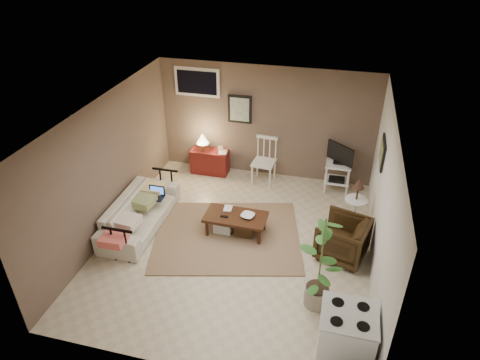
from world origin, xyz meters
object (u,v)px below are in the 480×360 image
(coffee_table, at_px, (235,223))
(potted_plant, at_px, (321,260))
(armchair, at_px, (343,237))
(red_console, at_px, (209,159))
(tv_stand, at_px, (338,167))
(side_table, at_px, (356,198))
(stove, at_px, (345,339))
(spindle_chair, at_px, (264,162))
(sofa, at_px, (139,208))

(coffee_table, xyz_separation_m, potted_plant, (1.55, -1.30, 0.60))
(armchair, bearing_deg, red_console, -110.00)
(tv_stand, distance_m, side_table, 1.26)
(side_table, xyz_separation_m, stove, (-0.05, -2.85, -0.21))
(red_console, relative_size, spindle_chair, 0.94)
(spindle_chair, bearing_deg, coffee_table, -94.19)
(sofa, xyz_separation_m, armchair, (3.56, 0.05, -0.00))
(armchair, bearing_deg, spindle_chair, -123.98)
(side_table, bearing_deg, stove, -91.09)
(potted_plant, bearing_deg, red_console, 129.03)
(spindle_chair, relative_size, side_table, 0.96)
(spindle_chair, height_order, side_table, side_table)
(spindle_chair, bearing_deg, sofa, -132.19)
(spindle_chair, xyz_separation_m, stove, (1.82, -4.04, -0.03))
(red_console, bearing_deg, potted_plant, -50.97)
(sofa, relative_size, side_table, 1.90)
(stove, bearing_deg, tv_stand, 94.36)
(sofa, bearing_deg, side_table, -77.13)
(red_console, distance_m, potted_plant, 4.23)
(armchair, xyz_separation_m, potted_plant, (-0.29, -1.16, 0.45))
(tv_stand, distance_m, stove, 4.06)
(coffee_table, bearing_deg, stove, -48.17)
(spindle_chair, distance_m, stove, 4.44)
(red_console, height_order, potted_plant, potted_plant)
(armchair, xyz_separation_m, stove, (0.12, -2.04, 0.05))
(side_table, bearing_deg, coffee_table, -161.85)
(red_console, xyz_separation_m, side_table, (3.11, -1.30, 0.32))
(potted_plant, bearing_deg, side_table, 76.72)
(red_console, xyz_separation_m, armchair, (2.94, -2.10, 0.06))
(spindle_chair, relative_size, potted_plant, 0.64)
(side_table, bearing_deg, armchair, -101.92)
(tv_stand, relative_size, side_table, 1.02)
(red_console, bearing_deg, side_table, -22.71)
(coffee_table, distance_m, spindle_chair, 1.88)
(spindle_chair, height_order, stove, spindle_chair)
(red_console, bearing_deg, tv_stand, -2.07)
(side_table, height_order, armchair, side_table)
(side_table, height_order, stove, side_table)
(coffee_table, relative_size, tv_stand, 1.03)
(red_console, bearing_deg, spindle_chair, -4.76)
(side_table, relative_size, armchair, 1.35)
(sofa, relative_size, red_console, 2.13)
(spindle_chair, bearing_deg, tv_stand, 0.13)
(coffee_table, height_order, spindle_chair, spindle_chair)
(sofa, relative_size, armchair, 2.58)
(spindle_chair, relative_size, armchair, 1.29)
(red_console, bearing_deg, sofa, -106.17)
(sofa, distance_m, armchair, 3.57)
(spindle_chair, xyz_separation_m, armchair, (1.71, -2.00, -0.08))
(side_table, distance_m, stove, 2.85)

